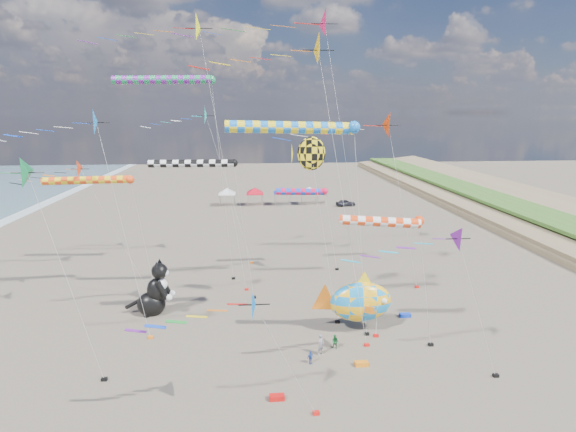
{
  "coord_description": "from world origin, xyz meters",
  "views": [
    {
      "loc": [
        -1.95,
        -20.61,
        16.55
      ],
      "look_at": [
        0.89,
        12.0,
        9.01
      ],
      "focal_mm": 28.0,
      "sensor_mm": 36.0,
      "label": 1
    }
  ],
  "objects_px": {
    "parked_car": "(346,203)",
    "person_adult": "(321,345)",
    "child_blue": "(310,357)",
    "fish_inflatable": "(360,302)",
    "child_green": "(335,342)",
    "cat_inflatable": "(153,287)"
  },
  "relations": [
    {
      "from": "child_green",
      "to": "child_blue",
      "type": "bearing_deg",
      "value": -108.14
    },
    {
      "from": "parked_car",
      "to": "fish_inflatable",
      "type": "bearing_deg",
      "value": 160.44
    },
    {
      "from": "fish_inflatable",
      "to": "parked_car",
      "type": "relative_size",
      "value": 1.83
    },
    {
      "from": "child_green",
      "to": "child_blue",
      "type": "xyz_separation_m",
      "value": [
        -2.03,
        -1.79,
        -0.07
      ]
    },
    {
      "from": "child_blue",
      "to": "parked_car",
      "type": "bearing_deg",
      "value": 43.89
    },
    {
      "from": "cat_inflatable",
      "to": "person_adult",
      "type": "distance_m",
      "value": 15.1
    },
    {
      "from": "child_blue",
      "to": "person_adult",
      "type": "bearing_deg",
      "value": 20.21
    },
    {
      "from": "fish_inflatable",
      "to": "child_green",
      "type": "distance_m",
      "value": 3.92
    },
    {
      "from": "child_green",
      "to": "cat_inflatable",
      "type": "bearing_deg",
      "value": -176.04
    },
    {
      "from": "child_green",
      "to": "parked_car",
      "type": "height_order",
      "value": "parked_car"
    },
    {
      "from": "fish_inflatable",
      "to": "cat_inflatable",
      "type": "bearing_deg",
      "value": 164.49
    },
    {
      "from": "child_green",
      "to": "parked_car",
      "type": "bearing_deg",
      "value": 107.56
    },
    {
      "from": "child_blue",
      "to": "fish_inflatable",
      "type": "bearing_deg",
      "value": 12.71
    },
    {
      "from": "cat_inflatable",
      "to": "fish_inflatable",
      "type": "bearing_deg",
      "value": -9.08
    },
    {
      "from": "cat_inflatable",
      "to": "parked_car",
      "type": "xyz_separation_m",
      "value": [
        25.48,
        42.72,
        -1.8
      ]
    },
    {
      "from": "parked_car",
      "to": "child_blue",
      "type": "bearing_deg",
      "value": 156.67
    },
    {
      "from": "child_green",
      "to": "child_blue",
      "type": "height_order",
      "value": "child_green"
    },
    {
      "from": "child_blue",
      "to": "parked_car",
      "type": "distance_m",
      "value": 53.25
    },
    {
      "from": "child_blue",
      "to": "parked_car",
      "type": "relative_size",
      "value": 0.26
    },
    {
      "from": "cat_inflatable",
      "to": "person_adult",
      "type": "relative_size",
      "value": 3.15
    },
    {
      "from": "parked_car",
      "to": "person_adult",
      "type": "bearing_deg",
      "value": 157.3
    },
    {
      "from": "cat_inflatable",
      "to": "child_blue",
      "type": "height_order",
      "value": "cat_inflatable"
    }
  ]
}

